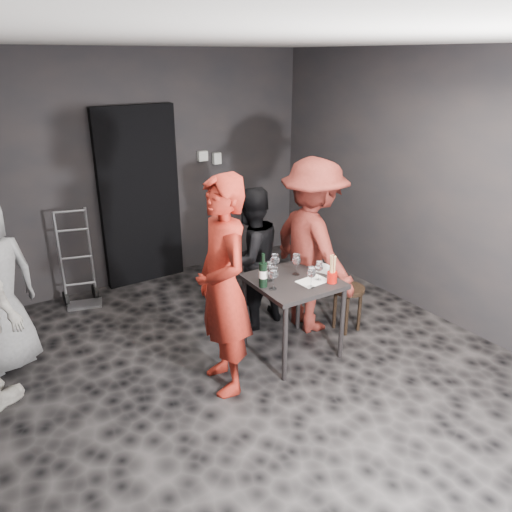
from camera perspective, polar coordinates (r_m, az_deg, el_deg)
floor at (r=4.48m, az=-0.38°, el=-13.52°), size 4.50×5.00×0.02m
ceiling at (r=3.65m, az=-0.49°, el=23.49°), size 4.50×5.00×0.02m
wall_back at (r=6.04m, az=-13.58°, el=9.38°), size 4.50×0.04×2.70m
wall_right at (r=5.37m, az=20.34°, el=7.10°), size 0.04×5.00×2.70m
doorway at (r=6.06m, az=-13.12°, el=6.52°), size 0.95×0.10×2.10m
wallbox_upper at (r=6.31m, az=-6.13°, el=11.30°), size 0.12×0.06×0.12m
wallbox_lower at (r=6.41m, az=-4.50°, el=11.07°), size 0.10×0.06×0.14m
hand_truck at (r=5.91m, az=-19.39°, el=-3.30°), size 0.37×0.32×1.09m
tasting_table at (r=4.50m, az=4.27°, el=-3.81°), size 0.72×0.72×0.75m
stool at (r=5.08m, az=10.47°, el=-4.59°), size 0.32×0.32×0.47m
server_red at (r=3.87m, az=-3.88°, el=-1.05°), size 0.64×0.87×2.19m
woman_black at (r=4.96m, az=-0.62°, el=-0.58°), size 0.73×0.47×1.40m
man_maroon at (r=4.85m, az=6.55°, el=2.58°), size 0.66×1.32×2.01m
tasting_mat at (r=4.43m, az=6.50°, el=-2.87°), size 0.28×0.20×0.00m
wine_glass_a at (r=4.22m, az=2.00°, el=-2.42°), size 0.09×0.09×0.22m
wine_glass_b at (r=4.38m, az=1.60°, el=-1.70°), size 0.09×0.09×0.20m
wine_glass_c at (r=4.49m, az=2.18°, el=-0.87°), size 0.11×0.11×0.22m
wine_glass_d at (r=4.28m, az=6.34°, el=-2.31°), size 0.08×0.08×0.21m
wine_glass_e at (r=4.43m, az=7.20°, el=-1.58°), size 0.09×0.09×0.20m
wine_glass_f at (r=4.51m, az=4.63°, el=-0.85°), size 0.10×0.10×0.22m
wine_bottle at (r=4.26m, az=0.82°, el=-2.07°), size 0.07×0.07×0.31m
breadstick_cup at (r=4.39m, az=8.73°, el=-1.52°), size 0.09×0.09×0.28m
reserved_card at (r=4.59m, az=7.68°, el=-1.39°), size 0.12×0.14×0.09m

